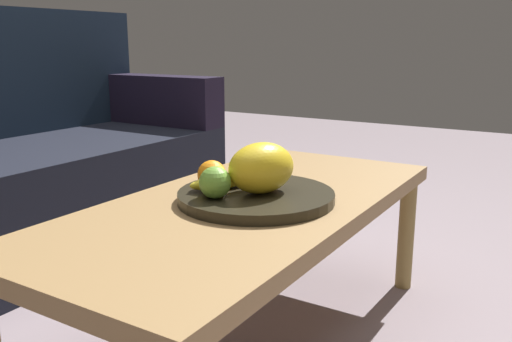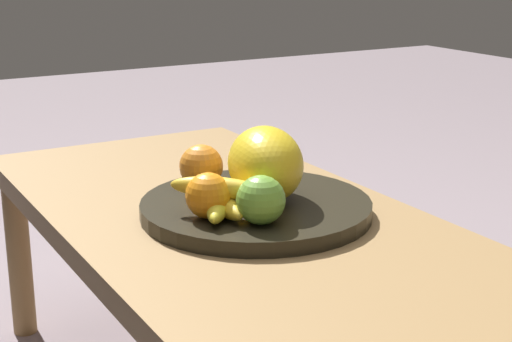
{
  "view_description": "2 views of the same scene",
  "coord_description": "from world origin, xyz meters",
  "px_view_note": "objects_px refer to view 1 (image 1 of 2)",
  "views": [
    {
      "loc": [
        -1.07,
        -0.69,
        0.77
      ],
      "look_at": [
        -0.01,
        -0.03,
        0.47
      ],
      "focal_mm": 38.17,
      "sensor_mm": 36.0,
      "label": 1
    },
    {
      "loc": [
        -1.06,
        0.58,
        0.82
      ],
      "look_at": [
        -0.01,
        -0.03,
        0.47
      ],
      "focal_mm": 55.5,
      "sensor_mm": 36.0,
      "label": 2
    }
  ],
  "objects_px": {
    "apple_front": "(215,182)",
    "melon_large_front": "(261,168)",
    "coffee_table": "(248,216)",
    "orange_front": "(212,175)",
    "banana_bunch": "(220,179)",
    "fruit_bowl": "(256,196)",
    "orange_left": "(264,165)"
  },
  "relations": [
    {
      "from": "fruit_bowl",
      "to": "orange_left",
      "type": "relative_size",
      "value": 5.02
    },
    {
      "from": "coffee_table",
      "to": "melon_large_front",
      "type": "relative_size",
      "value": 6.96
    },
    {
      "from": "coffee_table",
      "to": "fruit_bowl",
      "type": "height_order",
      "value": "fruit_bowl"
    },
    {
      "from": "melon_large_front",
      "to": "orange_front",
      "type": "bearing_deg",
      "value": 105.6
    },
    {
      "from": "coffee_table",
      "to": "apple_front",
      "type": "xyz_separation_m",
      "value": [
        -0.1,
        0.02,
        0.11
      ]
    },
    {
      "from": "apple_front",
      "to": "banana_bunch",
      "type": "height_order",
      "value": "apple_front"
    },
    {
      "from": "apple_front",
      "to": "banana_bunch",
      "type": "xyz_separation_m",
      "value": [
        0.07,
        0.03,
        -0.01
      ]
    },
    {
      "from": "apple_front",
      "to": "melon_large_front",
      "type": "bearing_deg",
      "value": -33.96
    },
    {
      "from": "melon_large_front",
      "to": "apple_front",
      "type": "relative_size",
      "value": 2.31
    },
    {
      "from": "coffee_table",
      "to": "orange_front",
      "type": "relative_size",
      "value": 16.85
    },
    {
      "from": "coffee_table",
      "to": "apple_front",
      "type": "distance_m",
      "value": 0.15
    },
    {
      "from": "orange_left",
      "to": "apple_front",
      "type": "distance_m",
      "value": 0.21
    },
    {
      "from": "melon_large_front",
      "to": "banana_bunch",
      "type": "height_order",
      "value": "melon_large_front"
    },
    {
      "from": "coffee_table",
      "to": "melon_large_front",
      "type": "distance_m",
      "value": 0.14
    },
    {
      "from": "orange_left",
      "to": "apple_front",
      "type": "bearing_deg",
      "value": 178.79
    },
    {
      "from": "coffee_table",
      "to": "fruit_bowl",
      "type": "distance_m",
      "value": 0.06
    },
    {
      "from": "orange_front",
      "to": "melon_large_front",
      "type": "bearing_deg",
      "value": -74.4
    },
    {
      "from": "fruit_bowl",
      "to": "melon_large_front",
      "type": "bearing_deg",
      "value": -97.76
    },
    {
      "from": "fruit_bowl",
      "to": "banana_bunch",
      "type": "xyz_separation_m",
      "value": [
        -0.03,
        0.08,
        0.04
      ]
    },
    {
      "from": "fruit_bowl",
      "to": "orange_front",
      "type": "distance_m",
      "value": 0.12
    },
    {
      "from": "banana_bunch",
      "to": "coffee_table",
      "type": "bearing_deg",
      "value": -57.26
    },
    {
      "from": "orange_front",
      "to": "banana_bunch",
      "type": "distance_m",
      "value": 0.02
    },
    {
      "from": "orange_front",
      "to": "banana_bunch",
      "type": "bearing_deg",
      "value": -76.47
    },
    {
      "from": "banana_bunch",
      "to": "orange_front",
      "type": "bearing_deg",
      "value": 103.53
    },
    {
      "from": "melon_large_front",
      "to": "coffee_table",
      "type": "bearing_deg",
      "value": 78.85
    },
    {
      "from": "orange_left",
      "to": "orange_front",
      "type": "bearing_deg",
      "value": 157.71
    },
    {
      "from": "coffee_table",
      "to": "fruit_bowl",
      "type": "relative_size",
      "value": 3.16
    },
    {
      "from": "orange_front",
      "to": "banana_bunch",
      "type": "height_order",
      "value": "orange_front"
    },
    {
      "from": "coffee_table",
      "to": "orange_front",
      "type": "distance_m",
      "value": 0.14
    },
    {
      "from": "melon_large_front",
      "to": "orange_left",
      "type": "bearing_deg",
      "value": 28.38
    },
    {
      "from": "orange_left",
      "to": "coffee_table",
      "type": "bearing_deg",
      "value": -169.96
    },
    {
      "from": "orange_left",
      "to": "apple_front",
      "type": "relative_size",
      "value": 1.01
    }
  ]
}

